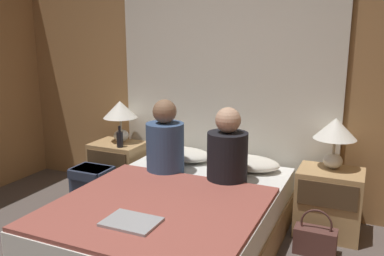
% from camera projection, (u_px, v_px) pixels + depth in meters
% --- Properties ---
extents(wall_back, '(4.81, 0.06, 2.50)m').
position_uv_depth(wall_back, '(227.00, 76.00, 3.87)').
color(wall_back, '#A37547').
rests_on(wall_back, ground_plane).
extents(curtain_panel, '(2.35, 0.03, 2.29)m').
position_uv_depth(curtain_panel, '(224.00, 88.00, 3.84)').
color(curtain_panel, silver).
rests_on(curtain_panel, ground_plane).
extents(bed, '(1.46, 1.99, 0.46)m').
position_uv_depth(bed, '(176.00, 223.00, 3.11)').
color(bed, '#99754C').
rests_on(bed, ground_plane).
extents(nightstand_left, '(0.51, 0.40, 0.56)m').
position_uv_depth(nightstand_left, '(119.00, 169.00, 4.18)').
color(nightstand_left, tan).
rests_on(nightstand_left, ground_plane).
extents(nightstand_right, '(0.51, 0.40, 0.56)m').
position_uv_depth(nightstand_right, '(329.00, 202.00, 3.36)').
color(nightstand_right, tan).
rests_on(nightstand_right, ground_plane).
extents(lamp_left, '(0.35, 0.35, 0.42)m').
position_uv_depth(lamp_left, '(120.00, 113.00, 4.12)').
color(lamp_left, silver).
rests_on(lamp_left, nightstand_left).
extents(lamp_right, '(0.35, 0.35, 0.42)m').
position_uv_depth(lamp_right, '(335.00, 133.00, 3.29)').
color(lamp_right, silver).
rests_on(lamp_right, nightstand_right).
extents(pillow_left, '(0.58, 0.36, 0.12)m').
position_uv_depth(pillow_left, '(182.00, 154.00, 3.87)').
color(pillow_left, silver).
rests_on(pillow_left, bed).
extents(pillow_right, '(0.58, 0.36, 0.12)m').
position_uv_depth(pillow_right, '(247.00, 163.00, 3.61)').
color(pillow_right, silver).
rests_on(pillow_right, bed).
extents(blanket_on_bed, '(1.40, 1.34, 0.03)m').
position_uv_depth(blanket_on_bed, '(157.00, 207.00, 2.79)').
color(blanket_on_bed, '#994C42').
rests_on(blanket_on_bed, bed).
extents(person_left_in_bed, '(0.33, 0.33, 0.64)m').
position_uv_depth(person_left_in_bed, '(165.00, 143.00, 3.48)').
color(person_left_in_bed, '#38517A').
rests_on(person_left_in_bed, bed).
extents(person_right_in_bed, '(0.33, 0.33, 0.62)m').
position_uv_depth(person_right_in_bed, '(227.00, 152.00, 3.26)').
color(person_right_in_bed, black).
rests_on(person_right_in_bed, bed).
extents(beer_bottle_on_left_stand, '(0.06, 0.06, 0.21)m').
position_uv_depth(beer_bottle_on_left_stand, '(120.00, 139.00, 3.96)').
color(beer_bottle_on_left_stand, black).
rests_on(beer_bottle_on_left_stand, nightstand_left).
extents(laptop_on_bed, '(0.34, 0.25, 0.02)m').
position_uv_depth(laptop_on_bed, '(131.00, 222.00, 2.52)').
color(laptop_on_bed, '#9EA0A5').
rests_on(laptop_on_bed, blanket_on_bed).
extents(backpack_on_floor, '(0.36, 0.28, 0.42)m').
position_uv_depth(backpack_on_floor, '(93.00, 186.00, 3.82)').
color(backpack_on_floor, '#333D56').
rests_on(backpack_on_floor, ground_plane).
extents(handbag_on_floor, '(0.31, 0.14, 0.36)m').
position_uv_depth(handbag_on_floor, '(315.00, 240.00, 3.08)').
color(handbag_on_floor, brown).
rests_on(handbag_on_floor, ground_plane).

